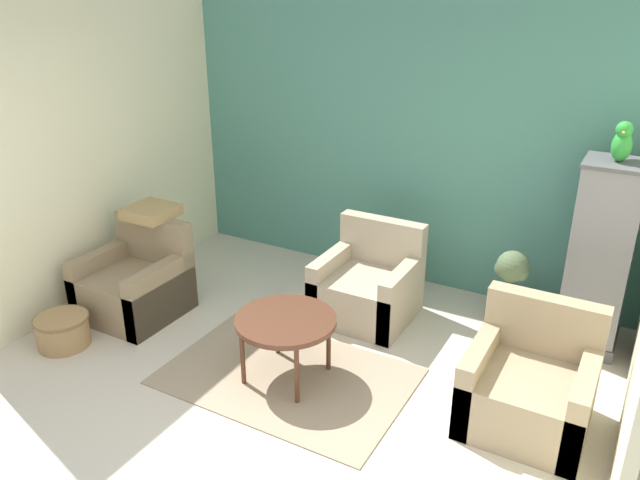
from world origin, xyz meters
TOP-DOWN VIEW (x-y plane):
  - ground_plane at (0.00, 0.00)m, footprint 20.00×20.00m
  - wall_back_accent at (0.00, 3.09)m, footprint 4.59×0.06m
  - wall_left at (-2.27, 1.53)m, footprint 0.06×3.06m
  - area_rug at (-0.01, 1.03)m, footprint 1.80×1.21m
  - coffee_table at (-0.01, 1.03)m, footprint 0.74×0.74m
  - armchair_left at (-1.69, 1.22)m, footprint 0.79×0.77m
  - armchair_right at (1.67, 1.40)m, footprint 0.79×0.77m
  - armchair_middle at (0.11, 2.19)m, footprint 0.79×0.77m
  - birdcage at (1.88, 2.63)m, footprint 0.47×0.47m
  - parrot at (1.88, 2.63)m, footprint 0.14×0.25m
  - potted_plant at (1.22, 2.66)m, footprint 0.30×0.29m
  - wicker_basket at (-1.83, 0.52)m, footprint 0.43×0.43m
  - throw_pillow at (-1.69, 1.50)m, footprint 0.40×0.40m

SIDE VIEW (x-z plane):
  - ground_plane at x=0.00m, z-range 0.00..0.00m
  - area_rug at x=-0.01m, z-range 0.00..0.01m
  - wicker_basket at x=-1.83m, z-range 0.01..0.27m
  - armchair_left at x=-1.69m, z-range -0.14..0.68m
  - armchair_right at x=1.67m, z-range -0.14..0.68m
  - armchair_middle at x=0.11m, z-range -0.14..0.68m
  - potted_plant at x=1.22m, z-range 0.02..0.69m
  - coffee_table at x=-0.01m, z-range 0.21..0.72m
  - birdcage at x=1.88m, z-range -0.01..1.54m
  - throw_pillow at x=-1.69m, z-range 0.82..0.92m
  - wall_back_accent at x=0.00m, z-range 0.00..2.68m
  - wall_left at x=-2.27m, z-range 0.00..2.68m
  - parrot at x=1.88m, z-range 1.53..1.83m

